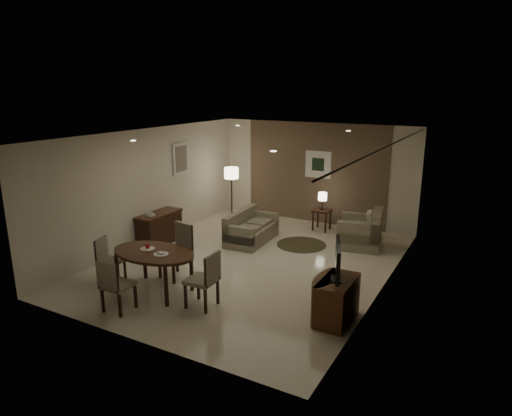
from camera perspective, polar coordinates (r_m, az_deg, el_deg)
The scene contains 31 objects.
room_shell at distance 9.68m, azimuth 0.57°, elevation 1.41°, with size 5.50×7.00×2.70m.
taupe_accent at distance 12.42m, azimuth 7.36°, elevation 4.35°, with size 3.96×0.03×2.70m, color brown.
curtain_wall at distance 8.41m, azimuth 15.53°, elevation -1.49°, with size 0.08×6.70×2.58m, color beige, non-canonical shape.
curtain_rod at distance 8.14m, azimuth 16.18°, elevation 7.46°, with size 0.03×0.03×6.80m, color black.
art_back_frame at distance 12.32m, azimuth 7.79°, elevation 5.42°, with size 0.72×0.03×0.72m, color silver.
art_back_canvas at distance 12.31m, azimuth 7.76°, elevation 5.41°, with size 0.34×0.01×0.34m, color black.
art_left_frame at distance 11.71m, azimuth -9.38°, elevation 6.10°, with size 0.03×0.60×0.80m, color silver.
art_left_canvas at distance 11.70m, azimuth -9.33°, elevation 6.10°, with size 0.01×0.46×0.64m, color gray.
downlight_nl at distance 8.50m, azimuth -15.10°, elevation 8.13°, with size 0.10×0.10×0.01m, color white.
downlight_nr at distance 6.87m, azimuth 2.19°, elevation 7.11°, with size 0.10×0.10×0.01m, color white.
downlight_fl at distance 11.36m, azimuth -2.32°, elevation 10.26°, with size 0.10×0.10×0.01m, color white.
downlight_fr at distance 10.20m, azimuth 11.46°, elevation 9.43°, with size 0.10×0.10×0.01m, color white.
console_desk at distance 11.00m, azimuth -11.96°, elevation -2.51°, with size 0.48×1.20×0.75m, color #462816, non-canonical shape.
telephone at distance 10.67m, azimuth -13.12°, elevation -0.75°, with size 0.20×0.14×0.09m, color white, non-canonical shape.
tv_cabinet at distance 7.47m, azimuth 10.07°, elevation -11.28°, with size 0.48×0.90×0.70m, color brown, non-canonical shape.
flat_tv at distance 7.20m, azimuth 10.16°, elevation -6.47°, with size 0.06×0.88×0.60m, color black, non-canonical shape.
dining_table at distance 8.52m, azimuth -12.56°, elevation -7.76°, with size 1.63×1.02×0.76m, color #462816, non-canonical shape.
chair_near at distance 7.96m, azimuth -16.86°, elevation -9.11°, with size 0.45×0.45×0.93m, color gray, non-canonical shape.
chair_far at distance 8.98m, azimuth -10.12°, elevation -5.42°, with size 0.51×0.51×1.06m, color gray, non-canonical shape.
chair_left at distance 9.13m, azimuth -17.63°, elevation -6.26°, with size 0.41×0.41×0.85m, color gray, non-canonical shape.
chair_right at distance 7.79m, azimuth -6.85°, elevation -8.85°, with size 0.47×0.47×0.98m, color gray, non-canonical shape.
plate_a at distance 8.53m, azimuth -13.40°, elevation -4.98°, with size 0.26×0.26×0.02m, color white.
plate_b at distance 8.21m, azimuth -11.78°, elevation -5.69°, with size 0.26×0.26×0.02m, color white.
fruit_apple at distance 8.51m, azimuth -13.42°, elevation -4.65°, with size 0.09×0.09×0.09m, color #A01217.
napkin at distance 8.20m, azimuth -11.79°, elevation -5.54°, with size 0.12×0.08×0.03m, color white.
round_rug at distance 10.84m, azimuth 5.69°, elevation -4.56°, with size 1.16×1.16×0.01m, color #464127.
sofa at distance 10.92m, azimuth -0.56°, elevation -2.37°, with size 0.77×1.54×0.72m, color gray, non-canonical shape.
armchair at distance 10.83m, azimuth 12.86°, elevation -2.47°, with size 0.99×0.94×0.88m, color gray, non-canonical shape.
side_table at distance 11.91m, azimuth 8.21°, elevation -1.48°, with size 0.43×0.43×0.55m, color black, non-canonical shape.
table_lamp at distance 11.77m, azimuth 8.30°, elevation 0.97°, with size 0.22×0.22×0.50m, color #FFEAC1, non-canonical shape.
floor_lamp at distance 12.40m, azimuth -3.06°, elevation 1.62°, with size 0.38×0.38×1.51m, color #FFE5B7, non-canonical shape.
Camera 1 is at (4.46, -7.88, 3.64)m, focal length 32.00 mm.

